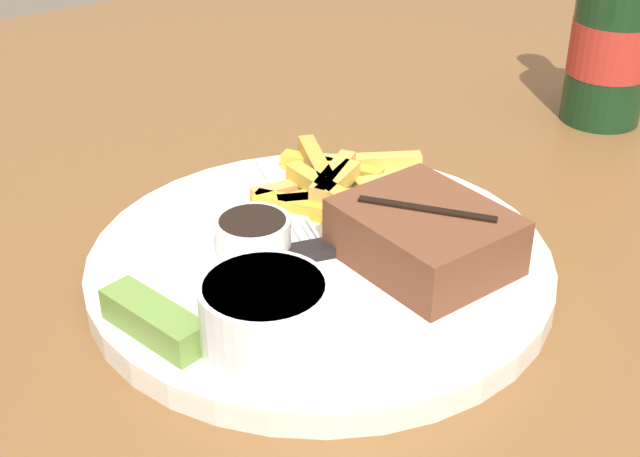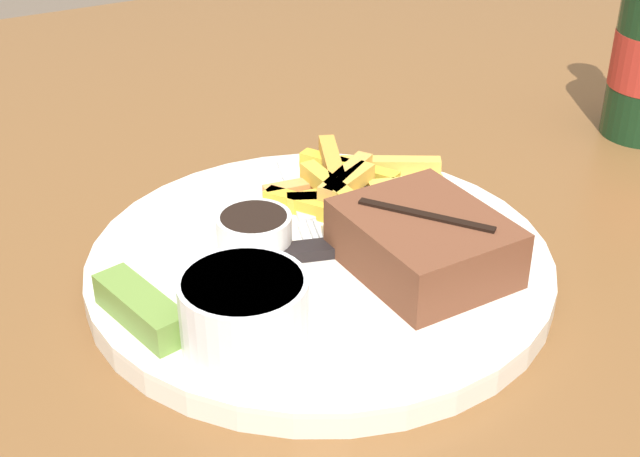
{
  "view_description": "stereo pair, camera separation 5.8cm",
  "coord_description": "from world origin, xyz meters",
  "px_view_note": "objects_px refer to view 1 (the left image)",
  "views": [
    {
      "loc": [
        0.41,
        -0.29,
        1.11
      ],
      "look_at": [
        0.0,
        0.0,
        0.81
      ],
      "focal_mm": 50.0,
      "sensor_mm": 36.0,
      "label": 1
    },
    {
      "loc": [
        0.44,
        -0.24,
        1.11
      ],
      "look_at": [
        0.0,
        0.0,
        0.81
      ],
      "focal_mm": 50.0,
      "sensor_mm": 36.0,
      "label": 2
    }
  ],
  "objects_px": {
    "pickle_spear": "(154,320)",
    "fork_utensil": "(285,196)",
    "dinner_plate": "(320,266)",
    "coleslaw_cup": "(265,315)",
    "dipping_sauce_cup": "(253,235)",
    "knife_utensil": "(376,241)",
    "beer_bottle": "(611,43)",
    "steak_portion": "(425,236)"
  },
  "relations": [
    {
      "from": "fork_utensil",
      "to": "coleslaw_cup",
      "type": "bearing_deg",
      "value": -19.89
    },
    {
      "from": "dipping_sauce_cup",
      "to": "fork_utensil",
      "type": "relative_size",
      "value": 0.38
    },
    {
      "from": "dinner_plate",
      "to": "coleslaw_cup",
      "type": "bearing_deg",
      "value": -51.44
    },
    {
      "from": "dipping_sauce_cup",
      "to": "fork_utensil",
      "type": "bearing_deg",
      "value": 131.35
    },
    {
      "from": "fork_utensil",
      "to": "knife_utensil",
      "type": "xyz_separation_m",
      "value": [
        0.09,
        0.01,
        0.0
      ]
    },
    {
      "from": "pickle_spear",
      "to": "beer_bottle",
      "type": "distance_m",
      "value": 0.5
    },
    {
      "from": "steak_portion",
      "to": "fork_utensil",
      "type": "distance_m",
      "value": 0.13
    },
    {
      "from": "coleslaw_cup",
      "to": "knife_utensil",
      "type": "height_order",
      "value": "coleslaw_cup"
    },
    {
      "from": "steak_portion",
      "to": "dipping_sauce_cup",
      "type": "bearing_deg",
      "value": -130.32
    },
    {
      "from": "coleslaw_cup",
      "to": "beer_bottle",
      "type": "height_order",
      "value": "beer_bottle"
    },
    {
      "from": "steak_portion",
      "to": "fork_utensil",
      "type": "xyz_separation_m",
      "value": [
        -0.12,
        -0.03,
        -0.02
      ]
    },
    {
      "from": "beer_bottle",
      "to": "pickle_spear",
      "type": "bearing_deg",
      "value": -80.41
    },
    {
      "from": "dinner_plate",
      "to": "beer_bottle",
      "type": "xyz_separation_m",
      "value": [
        -0.07,
        0.36,
        0.06
      ]
    },
    {
      "from": "coleslaw_cup",
      "to": "beer_bottle",
      "type": "bearing_deg",
      "value": 106.69
    },
    {
      "from": "pickle_spear",
      "to": "knife_utensil",
      "type": "distance_m",
      "value": 0.17
    },
    {
      "from": "coleslaw_cup",
      "to": "dipping_sauce_cup",
      "type": "distance_m",
      "value": 0.11
    },
    {
      "from": "pickle_spear",
      "to": "dinner_plate",
      "type": "bearing_deg",
      "value": 97.04
    },
    {
      "from": "knife_utensil",
      "to": "fork_utensil",
      "type": "bearing_deg",
      "value": 115.62
    },
    {
      "from": "dinner_plate",
      "to": "beer_bottle",
      "type": "relative_size",
      "value": 1.51
    },
    {
      "from": "steak_portion",
      "to": "coleslaw_cup",
      "type": "height_order",
      "value": "coleslaw_cup"
    },
    {
      "from": "knife_utensil",
      "to": "pickle_spear",
      "type": "bearing_deg",
      "value": -162.32
    },
    {
      "from": "dinner_plate",
      "to": "steak_portion",
      "type": "xyz_separation_m",
      "value": [
        0.05,
        0.05,
        0.03
      ]
    },
    {
      "from": "pickle_spear",
      "to": "fork_utensil",
      "type": "xyz_separation_m",
      "value": [
        -0.09,
        0.15,
        -0.01
      ]
    },
    {
      "from": "dipping_sauce_cup",
      "to": "steak_portion",
      "type": "bearing_deg",
      "value": 49.68
    },
    {
      "from": "dinner_plate",
      "to": "dipping_sauce_cup",
      "type": "xyz_separation_m",
      "value": [
        -0.03,
        -0.04,
        0.02
      ]
    },
    {
      "from": "coleslaw_cup",
      "to": "steak_portion",
      "type": "bearing_deg",
      "value": 98.98
    },
    {
      "from": "coleslaw_cup",
      "to": "fork_utensil",
      "type": "height_order",
      "value": "coleslaw_cup"
    },
    {
      "from": "knife_utensil",
      "to": "dinner_plate",
      "type": "bearing_deg",
      "value": 179.17
    },
    {
      "from": "coleslaw_cup",
      "to": "knife_utensil",
      "type": "relative_size",
      "value": 0.44
    },
    {
      "from": "pickle_spear",
      "to": "beer_bottle",
      "type": "bearing_deg",
      "value": 99.59
    },
    {
      "from": "dipping_sauce_cup",
      "to": "knife_utensil",
      "type": "distance_m",
      "value": 0.08
    },
    {
      "from": "dipping_sauce_cup",
      "to": "beer_bottle",
      "type": "bearing_deg",
      "value": 95.83
    },
    {
      "from": "dipping_sauce_cup",
      "to": "fork_utensil",
      "type": "height_order",
      "value": "dipping_sauce_cup"
    },
    {
      "from": "beer_bottle",
      "to": "knife_utensil",
      "type": "bearing_deg",
      "value": -76.38
    },
    {
      "from": "pickle_spear",
      "to": "fork_utensil",
      "type": "height_order",
      "value": "pickle_spear"
    },
    {
      "from": "fork_utensil",
      "to": "knife_utensil",
      "type": "relative_size",
      "value": 0.81
    },
    {
      "from": "coleslaw_cup",
      "to": "pickle_spear",
      "type": "distance_m",
      "value": 0.07
    },
    {
      "from": "dipping_sauce_cup",
      "to": "knife_utensil",
      "type": "height_order",
      "value": "dipping_sauce_cup"
    },
    {
      "from": "dipping_sauce_cup",
      "to": "coleslaw_cup",
      "type": "bearing_deg",
      "value": -27.67
    },
    {
      "from": "fork_utensil",
      "to": "knife_utensil",
      "type": "height_order",
      "value": "knife_utensil"
    },
    {
      "from": "steak_portion",
      "to": "dipping_sauce_cup",
      "type": "xyz_separation_m",
      "value": [
        -0.07,
        -0.09,
        -0.01
      ]
    },
    {
      "from": "steak_portion",
      "to": "dipping_sauce_cup",
      "type": "height_order",
      "value": "steak_portion"
    }
  ]
}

